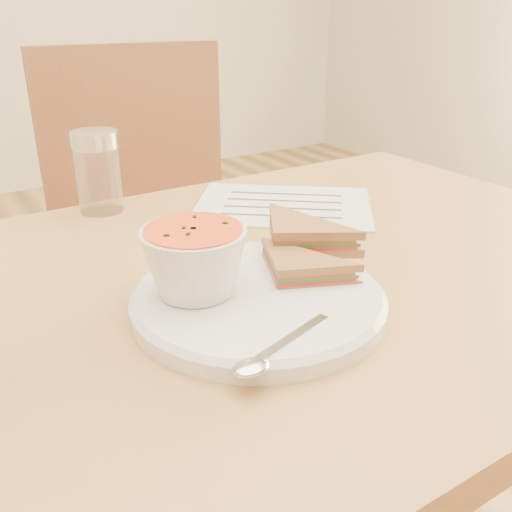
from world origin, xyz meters
TOP-DOWN VIEW (x-y plane):
  - dining_table at (0.00, 0.00)m, footprint 1.00×0.70m
  - chair_far at (0.08, 0.56)m, footprint 0.47×0.47m
  - plate at (-0.09, -0.08)m, footprint 0.30×0.30m
  - soup_bowl at (-0.14, -0.05)m, footprint 0.11×0.11m
  - sandwich_half_a at (-0.07, -0.09)m, footprint 0.12×0.12m
  - sandwich_half_b at (-0.04, -0.03)m, footprint 0.14×0.14m
  - spoon at (-0.12, -0.17)m, footprint 0.17×0.08m
  - paper_menu at (0.12, 0.17)m, footprint 0.33×0.32m
  - condiment_shaker at (-0.13, 0.31)m, footprint 0.08×0.08m

SIDE VIEW (x-z plane):
  - dining_table at x=0.00m, z-range 0.00..0.75m
  - chair_far at x=0.08m, z-range 0.00..0.96m
  - paper_menu at x=0.12m, z-range 0.75..0.75m
  - plate at x=-0.09m, z-range 0.75..0.77m
  - spoon at x=-0.12m, z-range 0.77..0.78m
  - sandwich_half_a at x=-0.07m, z-range 0.77..0.79m
  - sandwich_half_b at x=-0.04m, z-range 0.78..0.81m
  - soup_bowl at x=-0.14m, z-range 0.77..0.84m
  - condiment_shaker at x=-0.13m, z-range 0.75..0.87m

